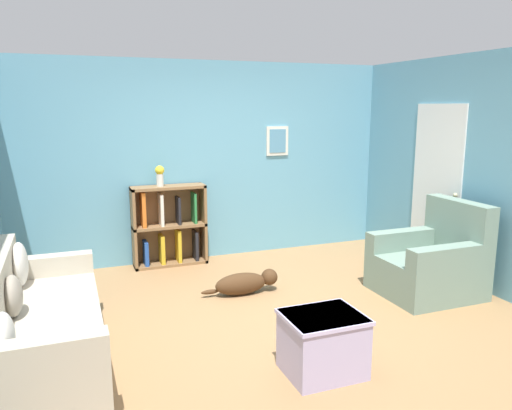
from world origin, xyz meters
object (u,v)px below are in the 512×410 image
coffee_table (323,342)px  dog (245,283)px  couch (39,330)px  recliner_chair (432,263)px  vase (160,175)px  bookshelf (169,227)px

coffee_table → dog: 1.77m
dog → couch: bearing=-155.0°
recliner_chair → coffee_table: bearing=-150.9°
recliner_chair → vase: (-2.57, 2.02, 0.84)m
bookshelf → dog: 1.51m
bookshelf → dog: (0.56, -1.35, -0.37)m
bookshelf → coffee_table: bearing=-79.8°
bookshelf → recliner_chair: (2.48, -2.04, -0.16)m
recliner_chair → dog: (-1.91, 0.69, -0.22)m
dog → bookshelf: bearing=112.7°
recliner_chair → coffee_table: (-1.92, -1.07, -0.09)m
bookshelf → vase: bearing=-166.6°
bookshelf → couch: bearing=-122.5°
coffee_table → dog: bearing=89.8°
dog → recliner_chair: bearing=-20.0°
coffee_table → vase: bearing=101.9°
couch → coffee_table: size_ratio=3.33×
couch → recliner_chair: 3.95m
coffee_table → vase: vase is taller
coffee_table → dog: coffee_table is taller
couch → dog: couch is taller
bookshelf → vase: (-0.09, -0.02, 0.68)m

